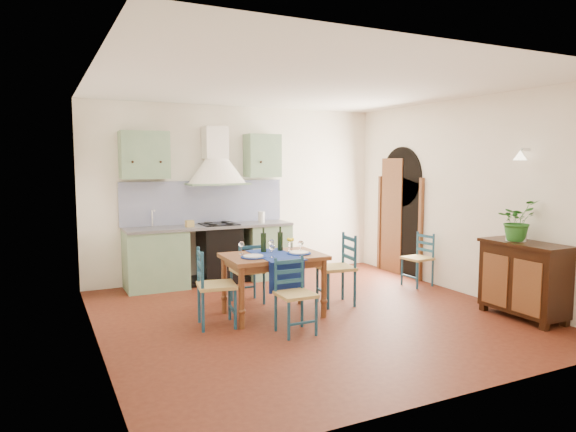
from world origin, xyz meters
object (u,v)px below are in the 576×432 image
object	(u,v)px
dining_table	(274,262)
sideboard	(524,277)
chair_near	(295,295)
potted_plant	(517,220)

from	to	relation	value
dining_table	sideboard	distance (m)	3.05
chair_near	sideboard	world-z (taller)	sideboard
dining_table	potted_plant	world-z (taller)	potted_plant
dining_table	chair_near	bearing A→B (deg)	-95.45
chair_near	sideboard	distance (m)	2.85
chair_near	sideboard	size ratio (longest dim) A/B	0.80
dining_table	chair_near	size ratio (longest dim) A/B	1.47
potted_plant	chair_near	bearing A→B (deg)	167.39
dining_table	chair_near	distance (m)	0.74
dining_table	sideboard	xyz separation A→B (m)	(2.68, -1.43, -0.17)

